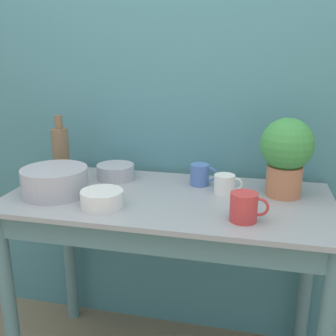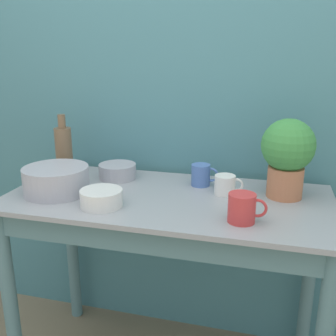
{
  "view_description": "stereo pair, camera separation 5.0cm",
  "coord_description": "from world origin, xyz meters",
  "px_view_note": "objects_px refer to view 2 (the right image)",
  "views": [
    {
      "loc": [
        0.34,
        -1.15,
        1.44
      ],
      "look_at": [
        0.0,
        0.32,
        1.0
      ],
      "focal_mm": 42.0,
      "sensor_mm": 36.0,
      "label": 1
    },
    {
      "loc": [
        0.39,
        -1.14,
        1.44
      ],
      "look_at": [
        0.0,
        0.32,
        1.0
      ],
      "focal_mm": 42.0,
      "sensor_mm": 36.0,
      "label": 2
    }
  ],
  "objects_px": {
    "mug_white": "(225,185)",
    "bowl_small_enamel_white": "(101,198)",
    "mug_blue": "(201,175)",
    "bowl_wash_large": "(56,180)",
    "bottle_tall": "(64,150)",
    "potted_plant": "(287,153)",
    "mug_red": "(242,208)",
    "bowl_small_steel": "(117,171)"
  },
  "relations": [
    {
      "from": "mug_white",
      "to": "bowl_small_enamel_white",
      "type": "xyz_separation_m",
      "value": [
        -0.44,
        -0.25,
        -0.01
      ]
    },
    {
      "from": "mug_blue",
      "to": "mug_white",
      "type": "distance_m",
      "value": 0.14
    },
    {
      "from": "mug_blue",
      "to": "bowl_small_enamel_white",
      "type": "height_order",
      "value": "mug_blue"
    },
    {
      "from": "bowl_wash_large",
      "to": "bottle_tall",
      "type": "xyz_separation_m",
      "value": [
        -0.1,
        0.24,
        0.06
      ]
    },
    {
      "from": "potted_plant",
      "to": "mug_red",
      "type": "height_order",
      "value": "potted_plant"
    },
    {
      "from": "potted_plant",
      "to": "mug_blue",
      "type": "distance_m",
      "value": 0.38
    },
    {
      "from": "mug_white",
      "to": "mug_red",
      "type": "relative_size",
      "value": 0.88
    },
    {
      "from": "potted_plant",
      "to": "bottle_tall",
      "type": "bearing_deg",
      "value": 177.1
    },
    {
      "from": "bowl_small_steel",
      "to": "potted_plant",
      "type": "bearing_deg",
      "value": -4.13
    },
    {
      "from": "mug_red",
      "to": "mug_white",
      "type": "bearing_deg",
      "value": 108.85
    },
    {
      "from": "bowl_wash_large",
      "to": "mug_red",
      "type": "relative_size",
      "value": 2.01
    },
    {
      "from": "bowl_small_enamel_white",
      "to": "bottle_tall",
      "type": "bearing_deg",
      "value": 135.34
    },
    {
      "from": "bowl_wash_large",
      "to": "mug_blue",
      "type": "distance_m",
      "value": 0.62
    },
    {
      "from": "bottle_tall",
      "to": "mug_blue",
      "type": "height_order",
      "value": "bottle_tall"
    },
    {
      "from": "mug_white",
      "to": "bowl_small_steel",
      "type": "bearing_deg",
      "value": 170.58
    },
    {
      "from": "mug_red",
      "to": "bowl_small_enamel_white",
      "type": "distance_m",
      "value": 0.53
    },
    {
      "from": "bowl_wash_large",
      "to": "bowl_small_enamel_white",
      "type": "relative_size",
      "value": 1.66
    },
    {
      "from": "bottle_tall",
      "to": "mug_white",
      "type": "height_order",
      "value": "bottle_tall"
    },
    {
      "from": "bowl_wash_large",
      "to": "mug_blue",
      "type": "relative_size",
      "value": 2.27
    },
    {
      "from": "potted_plant",
      "to": "bowl_small_enamel_white",
      "type": "xyz_separation_m",
      "value": [
        -0.68,
        -0.28,
        -0.15
      ]
    },
    {
      "from": "potted_plant",
      "to": "bowl_small_enamel_white",
      "type": "bearing_deg",
      "value": -157.28
    },
    {
      "from": "mug_blue",
      "to": "bowl_wash_large",
      "type": "bearing_deg",
      "value": -156.54
    },
    {
      "from": "mug_blue",
      "to": "mug_white",
      "type": "height_order",
      "value": "mug_blue"
    },
    {
      "from": "mug_red",
      "to": "bottle_tall",
      "type": "bearing_deg",
      "value": 158.4
    },
    {
      "from": "mug_red",
      "to": "bowl_small_enamel_white",
      "type": "height_order",
      "value": "mug_red"
    },
    {
      "from": "mug_blue",
      "to": "bowl_small_enamel_white",
      "type": "xyz_separation_m",
      "value": [
        -0.32,
        -0.34,
        -0.02
      ]
    },
    {
      "from": "bowl_wash_large",
      "to": "bowl_small_steel",
      "type": "bearing_deg",
      "value": 55.22
    },
    {
      "from": "mug_blue",
      "to": "mug_red",
      "type": "bearing_deg",
      "value": -59.22
    },
    {
      "from": "potted_plant",
      "to": "mug_white",
      "type": "distance_m",
      "value": 0.28
    },
    {
      "from": "potted_plant",
      "to": "mug_red",
      "type": "distance_m",
      "value": 0.35
    },
    {
      "from": "bottle_tall",
      "to": "bowl_small_enamel_white",
      "type": "xyz_separation_m",
      "value": [
        0.34,
        -0.33,
        -0.09
      ]
    },
    {
      "from": "mug_blue",
      "to": "bowl_small_enamel_white",
      "type": "bearing_deg",
      "value": -134.12
    },
    {
      "from": "mug_white",
      "to": "bowl_small_steel",
      "type": "relative_size",
      "value": 0.69
    },
    {
      "from": "bowl_wash_large",
      "to": "bowl_small_steel",
      "type": "xyz_separation_m",
      "value": [
        0.17,
        0.25,
        -0.02
      ]
    },
    {
      "from": "mug_blue",
      "to": "mug_white",
      "type": "bearing_deg",
      "value": -35.62
    },
    {
      "from": "mug_blue",
      "to": "mug_white",
      "type": "xyz_separation_m",
      "value": [
        0.12,
        -0.08,
        -0.01
      ]
    },
    {
      "from": "mug_blue",
      "to": "bowl_small_enamel_white",
      "type": "distance_m",
      "value": 0.47
    },
    {
      "from": "bowl_wash_large",
      "to": "bottle_tall",
      "type": "height_order",
      "value": "bottle_tall"
    },
    {
      "from": "potted_plant",
      "to": "mug_red",
      "type": "bearing_deg",
      "value": -116.39
    },
    {
      "from": "bowl_wash_large",
      "to": "bowl_small_steel",
      "type": "relative_size",
      "value": 1.57
    },
    {
      "from": "bowl_wash_large",
      "to": "mug_white",
      "type": "xyz_separation_m",
      "value": [
        0.68,
        0.16,
        -0.02
      ]
    },
    {
      "from": "potted_plant",
      "to": "bowl_small_enamel_white",
      "type": "relative_size",
      "value": 1.97
    }
  ]
}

